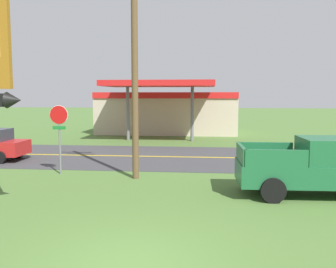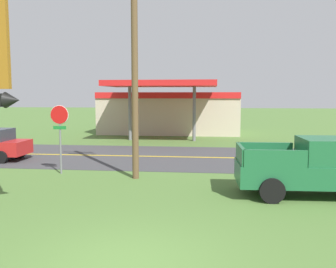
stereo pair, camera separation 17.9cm
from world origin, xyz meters
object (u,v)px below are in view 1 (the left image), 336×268
object	(u,v)px
stop_sign	(59,127)
pickup_green_parked_on_lawn	(318,167)
gas_station	(168,111)
utility_pole	(135,57)

from	to	relation	value
stop_sign	pickup_green_parked_on_lawn	distance (m)	10.30
gas_station	pickup_green_parked_on_lawn	bearing A→B (deg)	-70.44
gas_station	pickup_green_parked_on_lawn	distance (m)	21.41
stop_sign	gas_station	xyz separation A→B (m)	(2.80, 17.76, -0.08)
gas_station	stop_sign	bearing A→B (deg)	-98.97
utility_pole	gas_station	world-z (taller)	utility_pole
pickup_green_parked_on_lawn	utility_pole	bearing A→B (deg)	163.96
stop_sign	pickup_green_parked_on_lawn	bearing A→B (deg)	-13.51
gas_station	pickup_green_parked_on_lawn	size ratio (longest dim) A/B	2.28
utility_pole	gas_station	bearing A→B (deg)	91.79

